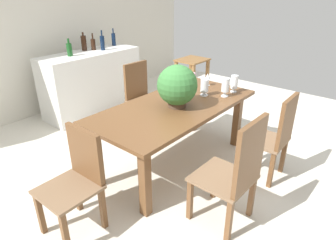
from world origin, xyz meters
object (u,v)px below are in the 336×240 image
flower_centerpiece (177,86)px  wine_glass (208,77)px  chair_near_left (236,170)px  wine_bottle_clear (69,49)px  wine_bottle_tall (114,39)px  side_table (192,71)px  wine_bottle_amber (102,43)px  chair_head_end (77,177)px  wine_bottle_green (84,43)px  dining_table (175,113)px  wine_bottle_dark (93,44)px  chair_far_right (141,93)px  kitchen_counter (92,82)px  crystal_vase_right (234,83)px  crystal_vase_center_near (225,86)px  crystal_vase_left (205,86)px  chair_near_right (275,135)px

flower_centerpiece → wine_glass: bearing=10.3°
chair_near_left → wine_bottle_clear: bearing=-98.2°
wine_bottle_tall → chair_near_left: bearing=-114.5°
chair_near_left → side_table: chair_near_left is taller
wine_bottle_amber → chair_head_end: bearing=-134.0°
wine_bottle_green → dining_table: bearing=-100.8°
wine_bottle_tall → wine_bottle_dark: wine_bottle_tall is taller
chair_near_left → chair_far_right: size_ratio=1.08×
wine_bottle_amber → wine_bottle_dark: size_ratio=1.19×
dining_table → side_table: bearing=30.9°
kitchen_counter → wine_bottle_dark: (0.16, 0.08, 0.58)m
chair_near_left → crystal_vase_right: bearing=-148.7°
crystal_vase_right → wine_glass: 0.39m
crystal_vase_center_near → side_table: 1.99m
wine_glass → wine_bottle_clear: wine_bottle_clear is taller
wine_bottle_tall → chair_head_end: bearing=-136.8°
crystal_vase_center_near → kitchen_counter: bearing=94.7°
kitchen_counter → wine_bottle_amber: (0.25, -0.04, 0.61)m
crystal_vase_right → wine_bottle_dark: (-0.24, 2.41, 0.20)m
crystal_vase_left → wine_bottle_green: size_ratio=0.71×
kitchen_counter → wine_bottle_amber: bearing=-8.8°
chair_head_end → wine_bottle_dark: 2.87m
wine_bottle_dark → crystal_vase_center_near: bearing=-89.3°
flower_centerpiece → wine_bottle_amber: wine_bottle_amber is taller
flower_centerpiece → crystal_vase_right: size_ratio=2.19×
wine_bottle_green → crystal_vase_left: bearing=-89.5°
crystal_vase_center_near → wine_glass: size_ratio=1.38×
crystal_vase_center_near → wine_bottle_clear: wine_bottle_clear is taller
flower_centerpiece → wine_bottle_green: size_ratio=1.61×
chair_head_end → flower_centerpiece: bearing=86.5°
wine_bottle_dark → side_table: 1.77m
crystal_vase_right → wine_glass: (0.01, 0.39, -0.00)m
dining_table → crystal_vase_center_near: 0.68m
flower_centerpiece → kitchen_counter: flower_centerpiece is taller
crystal_vase_center_near → wine_glass: bearing=60.9°
side_table → kitchen_counter: bearing=149.7°
crystal_vase_right → wine_bottle_dark: wine_bottle_dark is taller
chair_far_right → wine_bottle_dark: (0.09, 1.14, 0.55)m
chair_near_left → crystal_vase_left: size_ratio=5.15×
side_table → flower_centerpiece: bearing=-148.5°
dining_table → chair_near_right: 1.09m
chair_near_left → wine_bottle_clear: wine_bottle_clear is taller
crystal_vase_center_near → chair_near_right: bearing=-100.3°
chair_head_end → flower_centerpiece: 1.35m
dining_table → crystal_vase_right: crystal_vase_right is taller
chair_far_right → kitchen_counter: kitchen_counter is taller
crystal_vase_left → crystal_vase_right: size_ratio=0.96×
kitchen_counter → wine_bottle_clear: bearing=-178.7°
wine_bottle_amber → wine_bottle_clear: bearing=177.0°
chair_near_right → flower_centerpiece: size_ratio=2.09×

